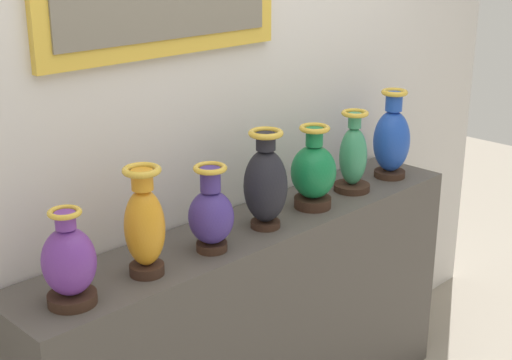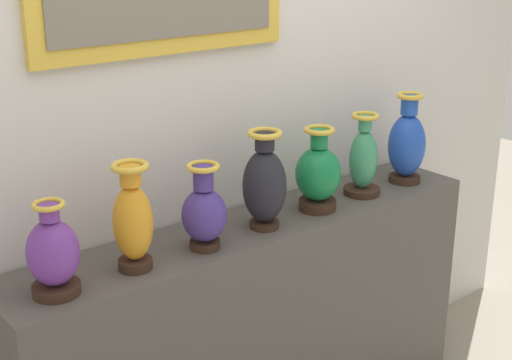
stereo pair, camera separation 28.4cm
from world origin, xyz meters
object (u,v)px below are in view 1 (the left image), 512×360
(vase_amber, at_px, (145,225))
(vase_sapphire, at_px, (392,139))
(vase_jade, at_px, (353,157))
(vase_emerald, at_px, (313,172))
(vase_onyx, at_px, (266,183))
(vase_indigo, at_px, (211,214))
(vase_violet, at_px, (69,263))

(vase_amber, distance_m, vase_sapphire, 1.41)
(vase_jade, bearing_deg, vase_emerald, -177.69)
(vase_amber, distance_m, vase_onyx, 0.58)
(vase_amber, height_order, vase_indigo, vase_amber)
(vase_onyx, xyz_separation_m, vase_emerald, (0.29, 0.01, -0.03))
(vase_indigo, distance_m, vase_emerald, 0.58)
(vase_violet, bearing_deg, vase_amber, 0.15)
(vase_onyx, bearing_deg, vase_sapphire, 0.87)
(vase_indigo, xyz_separation_m, vase_emerald, (0.58, 0.02, 0.01))
(vase_onyx, distance_m, vase_sapphire, 0.83)
(vase_violet, height_order, vase_indigo, vase_indigo)
(vase_amber, xyz_separation_m, vase_indigo, (0.28, -0.01, -0.04))
(vase_amber, bearing_deg, vase_indigo, -2.16)
(vase_violet, distance_m, vase_sapphire, 1.70)
(vase_onyx, height_order, vase_jade, vase_onyx)
(vase_violet, bearing_deg, vase_jade, 1.03)
(vase_emerald, xyz_separation_m, vase_jade, (0.28, 0.01, 0.00))
(vase_violet, bearing_deg, vase_sapphire, 0.58)
(vase_jade, xyz_separation_m, vase_sapphire, (0.27, -0.01, 0.03))
(vase_indigo, bearing_deg, vase_violet, 179.01)
(vase_violet, relative_size, vase_jade, 0.87)
(vase_onyx, distance_m, vase_emerald, 0.29)
(vase_amber, bearing_deg, vase_violet, -179.85)
(vase_indigo, bearing_deg, vase_emerald, 2.41)
(vase_indigo, distance_m, vase_onyx, 0.30)
(vase_violet, xyz_separation_m, vase_indigo, (0.57, -0.01, 0.00))
(vase_violet, relative_size, vase_sapphire, 0.76)
(vase_onyx, relative_size, vase_sapphire, 0.95)
(vase_violet, height_order, vase_jade, vase_jade)
(vase_jade, bearing_deg, vase_indigo, -177.62)
(vase_emerald, height_order, vase_sapphire, vase_sapphire)
(vase_amber, relative_size, vase_onyx, 0.98)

